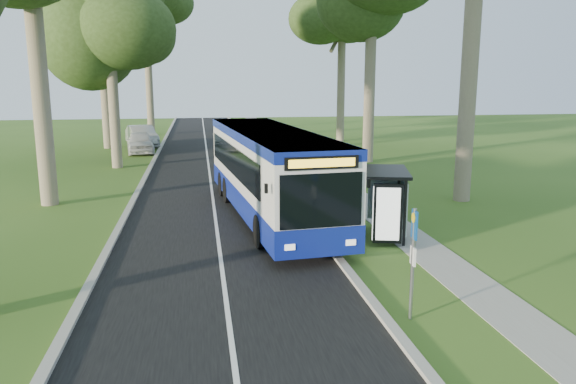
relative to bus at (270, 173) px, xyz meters
The scene contains 15 objects.
ground 4.86m from the bus, 72.57° to the right, with size 120.00×120.00×0.00m, color #34571B.
road 6.32m from the bus, 110.68° to the left, with size 7.00×100.00×0.02m, color black.
kerb_east 6.09m from the bus, 76.59° to the left, with size 0.25×100.00×0.12m, color #9E9B93.
kerb_west 8.19m from the bus, 134.81° to the left, with size 0.25×100.00×0.12m, color #9E9B93.
centre_line 6.32m from the bus, 110.68° to the left, with size 0.12×100.00×0.01m, color white.
footpath 7.37m from the bus, 52.53° to the left, with size 1.50×100.00×0.02m, color gray.
bus is the anchor object (origin of this frame).
bus_stop_sign 10.16m from the bus, 78.89° to the right, with size 0.09×0.37×2.59m.
bus_shelter 5.24m from the bus, 45.09° to the right, with size 2.09×2.98×2.32m.
litter_bin 5.25m from the bus, 56.47° to the left, with size 0.53×0.53×0.94m.
car_white 21.56m from the bus, 108.68° to the left, with size 1.84×4.56×1.55m, color silver.
car_silver 25.15m from the bus, 106.47° to the left, with size 1.78×5.09×1.68m, color #AAADB1.
tree_west_c 17.51m from the bus, 119.19° to the left, with size 5.20×5.20×12.90m.
tree_west_e 35.69m from the bus, 101.98° to the left, with size 5.20×5.20×15.08m.
tree_east_d 28.74m from the bus, 69.99° to the left, with size 5.20×5.20×14.36m.
Camera 1 is at (-4.03, -17.02, 5.42)m, focal length 35.00 mm.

